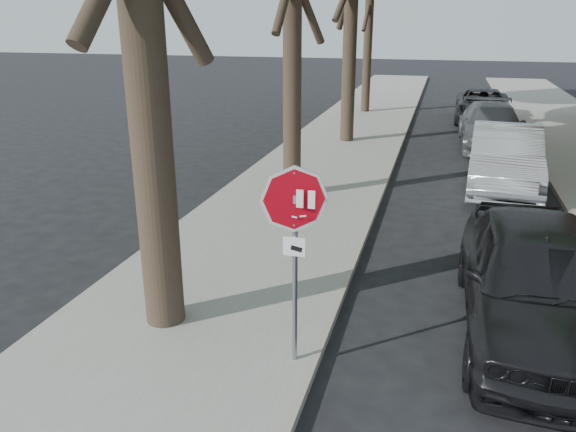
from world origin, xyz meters
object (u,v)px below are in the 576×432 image
stop_sign (295,229)px  car_b (505,158)px  car_a (537,279)px  car_d (483,106)px  car_c (491,126)px

stop_sign → car_b: size_ratio=0.52×
stop_sign → car_b: 10.05m
car_a → car_d: bearing=89.0°
car_b → car_c: car_b is taller
car_a → car_b: (0.22, 7.67, -0.02)m
car_c → car_d: car_c is taller
car_b → car_c: size_ratio=0.97×
stop_sign → car_a: 3.71m
car_b → car_d: car_b is taller
car_a → car_b: 7.67m
car_d → car_c: bearing=-88.8°
car_c → car_a: bearing=-92.3°
car_a → car_d: (0.22, 18.41, -0.15)m
car_a → car_c: bearing=88.7°
stop_sign → car_c: size_ratio=0.51×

